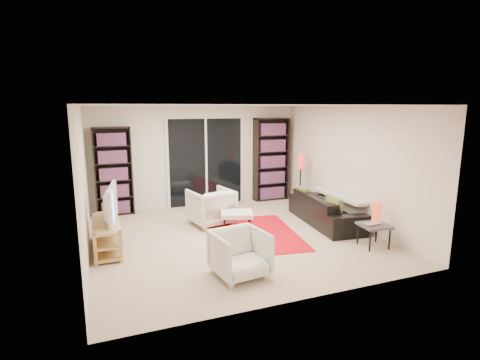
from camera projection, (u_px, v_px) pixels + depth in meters
The scene contains 20 objects.
floor at pixel (233, 236), 6.97m from camera, with size 5.00×5.00×0.00m, color beige.
wall_back at pixel (197, 156), 9.03m from camera, with size 5.00×0.02×2.40m, color silver.
wall_front at pixel (306, 207), 4.46m from camera, with size 5.00×0.02×2.40m, color silver.
wall_left at pixel (83, 183), 5.85m from camera, with size 0.02×5.00×2.40m, color silver.
wall_right at pixel (348, 165), 7.63m from camera, with size 0.02×5.00×2.40m, color silver.
ceiling at pixel (233, 105), 6.51m from camera, with size 5.00×5.00×0.02m, color white.
sliding_door at pixel (206, 162), 9.09m from camera, with size 1.92×0.08×2.16m.
bookshelf_left at pixel (113, 172), 8.22m from camera, with size 0.80×0.30×1.95m.
bookshelf_right at pixel (271, 159), 9.58m from camera, with size 0.90×0.30×2.10m.
tv_stand at pixel (107, 235), 6.27m from camera, with size 0.43×1.33×0.50m.
tv at pixel (106, 204), 6.17m from camera, with size 1.05×0.14×0.60m, color black.
rug at pixel (253, 234), 7.10m from camera, with size 1.62×2.19×0.01m, color red.
sofa at pixel (326, 209), 7.72m from camera, with size 2.07×0.81×0.61m, color black.
armchair_back at pixel (211, 207), 7.62m from camera, with size 0.79×0.82×0.74m, color silver.
armchair_front at pixel (240, 254), 5.29m from camera, with size 0.71×0.73×0.66m, color silver.
ottoman at pixel (237, 215), 7.15m from camera, with size 0.73×0.66×0.40m.
side_table at pixel (374, 227), 6.40m from camera, with size 0.52×0.52×0.40m.
laptop at pixel (376, 225), 6.34m from camera, with size 0.32×0.20×0.03m, color silver.
table_lamp at pixel (377, 212), 6.50m from camera, with size 0.16×0.16×0.36m, color #D34128.
floor_lamp at pixel (301, 167), 8.82m from camera, with size 0.19×0.19×1.29m.
Camera 1 is at (-2.29, -6.23, 2.37)m, focal length 28.00 mm.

